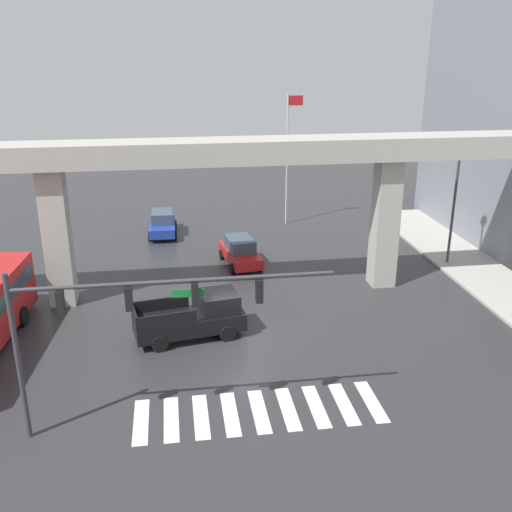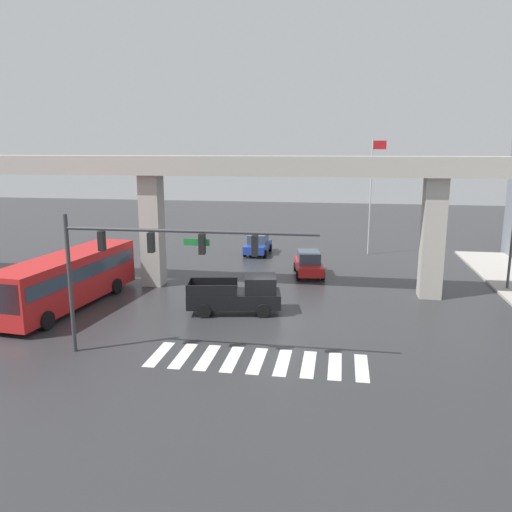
# 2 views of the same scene
# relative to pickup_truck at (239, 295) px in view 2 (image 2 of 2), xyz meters

# --- Properties ---
(ground_plane) EXTENTS (120.00, 120.00, 0.00)m
(ground_plane) POSITION_rel_pickup_truck_xyz_m (2.05, -0.72, -0.99)
(ground_plane) COLOR #2D2D30
(crosswalk_stripes) EXTENTS (9.35, 2.80, 0.01)m
(crosswalk_stripes) POSITION_rel_pickup_truck_xyz_m (2.05, -6.42, -0.98)
(crosswalk_stripes) COLOR silver
(crosswalk_stripes) RESTS_ON ground
(elevated_overpass) EXTENTS (59.88, 2.26, 8.47)m
(elevated_overpass) POSITION_rel_pickup_truck_xyz_m (2.05, 4.88, 6.33)
(elevated_overpass) COLOR #ADA89E
(elevated_overpass) RESTS_ON ground
(pickup_truck) EXTENTS (5.36, 2.77, 2.08)m
(pickup_truck) POSITION_rel_pickup_truck_xyz_m (0.00, 0.00, 0.00)
(pickup_truck) COLOR black
(pickup_truck) RESTS_ON ground
(city_bus) EXTENTS (3.57, 10.99, 2.99)m
(city_bus) POSITION_rel_pickup_truck_xyz_m (-9.88, -0.45, 0.73)
(city_bus) COLOR red
(city_bus) RESTS_ON ground
(sedan_red) EXTENTS (2.45, 4.52, 1.72)m
(sedan_red) POSITION_rel_pickup_truck_xyz_m (3.24, 9.16, -0.14)
(sedan_red) COLOR red
(sedan_red) RESTS_ON ground
(sedan_blue) EXTENTS (2.04, 4.34, 1.72)m
(sedan_blue) POSITION_rel_pickup_truck_xyz_m (-1.57, 16.04, -0.14)
(sedan_blue) COLOR #1E3899
(sedan_blue) RESTS_ON ground
(traffic_signal_mast) EXTENTS (10.89, 0.32, 6.20)m
(traffic_signal_mast) POSITION_rel_pickup_truck_xyz_m (-2.54, -6.68, 3.68)
(traffic_signal_mast) COLOR #38383D
(traffic_signal_mast) RESTS_ON ground
(flagpole) EXTENTS (1.16, 0.12, 9.69)m
(flagpole) POSITION_rel_pickup_truck_xyz_m (7.88, 17.47, 4.64)
(flagpole) COLOR silver
(flagpole) RESTS_ON ground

